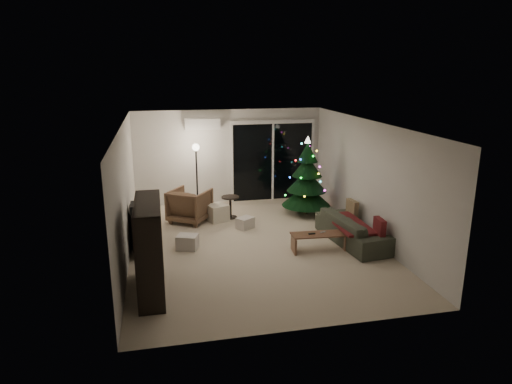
{
  "coord_description": "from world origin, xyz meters",
  "views": [
    {
      "loc": [
        -1.84,
        -8.65,
        3.57
      ],
      "look_at": [
        0.1,
        0.3,
        1.05
      ],
      "focal_mm": 32.0,
      "sensor_mm": 36.0,
      "label": 1
    }
  ],
  "objects_px": {
    "sofa": "(353,229)",
    "christmas_tree": "(307,176)",
    "bookshelf": "(138,249)",
    "media_cabinet": "(142,230)",
    "armchair": "(190,205)",
    "coffee_table": "(319,242)"
  },
  "relations": [
    {
      "from": "sofa",
      "to": "christmas_tree",
      "type": "distance_m",
      "value": 2.21
    },
    {
      "from": "bookshelf",
      "to": "media_cabinet",
      "type": "xyz_separation_m",
      "value": [
        0.0,
        1.94,
        -0.37
      ]
    },
    {
      "from": "christmas_tree",
      "to": "armchair",
      "type": "bearing_deg",
      "value": 179.57
    },
    {
      "from": "media_cabinet",
      "to": "christmas_tree",
      "type": "height_order",
      "value": "christmas_tree"
    },
    {
      "from": "armchair",
      "to": "sofa",
      "type": "distance_m",
      "value": 3.85
    },
    {
      "from": "sofa",
      "to": "coffee_table",
      "type": "relative_size",
      "value": 1.81
    },
    {
      "from": "sofa",
      "to": "coffee_table",
      "type": "xyz_separation_m",
      "value": [
        -0.84,
        -0.24,
        -0.12
      ]
    },
    {
      "from": "media_cabinet",
      "to": "armchair",
      "type": "height_order",
      "value": "armchair"
    },
    {
      "from": "armchair",
      "to": "sofa",
      "type": "height_order",
      "value": "armchair"
    },
    {
      "from": "sofa",
      "to": "media_cabinet",
      "type": "bearing_deg",
      "value": 75.4
    },
    {
      "from": "christmas_tree",
      "to": "sofa",
      "type": "bearing_deg",
      "value": -80.42
    },
    {
      "from": "armchair",
      "to": "coffee_table",
      "type": "xyz_separation_m",
      "value": [
        2.39,
        -2.33,
        -0.22
      ]
    },
    {
      "from": "bookshelf",
      "to": "christmas_tree",
      "type": "distance_m",
      "value": 5.22
    },
    {
      "from": "bookshelf",
      "to": "christmas_tree",
      "type": "height_order",
      "value": "christmas_tree"
    },
    {
      "from": "media_cabinet",
      "to": "christmas_tree",
      "type": "xyz_separation_m",
      "value": [
        3.95,
        1.47,
        0.59
      ]
    },
    {
      "from": "media_cabinet",
      "to": "armchair",
      "type": "bearing_deg",
      "value": 40.89
    },
    {
      "from": "media_cabinet",
      "to": "coffee_table",
      "type": "distance_m",
      "value": 3.56
    },
    {
      "from": "sofa",
      "to": "christmas_tree",
      "type": "relative_size",
      "value": 1.02
    },
    {
      "from": "armchair",
      "to": "bookshelf",
      "type": "bearing_deg",
      "value": 105.96
    },
    {
      "from": "bookshelf",
      "to": "media_cabinet",
      "type": "bearing_deg",
      "value": 108.95
    },
    {
      "from": "bookshelf",
      "to": "christmas_tree",
      "type": "xyz_separation_m",
      "value": [
        3.95,
        3.41,
        0.21
      ]
    },
    {
      "from": "bookshelf",
      "to": "coffee_table",
      "type": "xyz_separation_m",
      "value": [
        3.46,
        1.1,
        -0.59
      ]
    }
  ]
}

